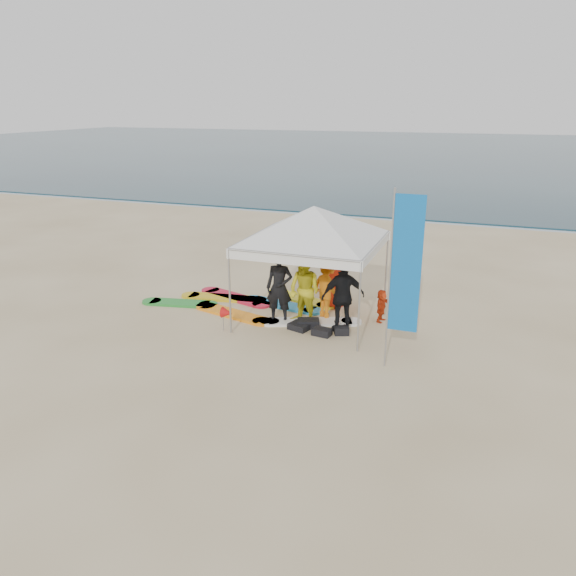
# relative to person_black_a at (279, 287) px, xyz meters

# --- Properties ---
(ground) EXTENTS (120.00, 120.00, 0.00)m
(ground) POSITION_rel_person_black_a_xyz_m (-0.21, -3.28, -0.95)
(ground) COLOR beige
(ground) RESTS_ON ground
(ocean) EXTENTS (160.00, 84.00, 0.08)m
(ocean) POSITION_rel_person_black_a_xyz_m (-0.21, 56.72, -0.91)
(ocean) COLOR #0C2633
(ocean) RESTS_ON ground
(shoreline_foam) EXTENTS (160.00, 1.20, 0.01)m
(shoreline_foam) POSITION_rel_person_black_a_xyz_m (-0.21, 14.92, -0.95)
(shoreline_foam) COLOR silver
(shoreline_foam) RESTS_ON ground
(person_black_a) EXTENTS (0.75, 0.55, 1.90)m
(person_black_a) POSITION_rel_person_black_a_xyz_m (0.00, 0.00, 0.00)
(person_black_a) COLOR black
(person_black_a) RESTS_ON ground
(person_yellow) EXTENTS (1.10, 0.99, 1.86)m
(person_yellow) POSITION_rel_person_black_a_xyz_m (0.68, 0.03, -0.02)
(person_yellow) COLOR yellow
(person_yellow) RESTS_ON ground
(person_orange_a) EXTENTS (1.27, 1.16, 1.72)m
(person_orange_a) POSITION_rel_person_black_a_xyz_m (1.11, 0.65, -0.09)
(person_orange_a) COLOR orange
(person_orange_a) RESTS_ON ground
(person_black_b) EXTENTS (1.18, 0.97, 1.88)m
(person_black_b) POSITION_rel_person_black_a_xyz_m (1.73, -0.10, -0.01)
(person_black_b) COLOR black
(person_black_b) RESTS_ON ground
(person_orange_b) EXTENTS (0.94, 0.72, 1.71)m
(person_orange_b) POSITION_rel_person_black_a_xyz_m (1.03, 1.57, -0.09)
(person_orange_b) COLOR red
(person_orange_b) RESTS_ON ground
(person_seated) EXTENTS (0.37, 0.84, 0.88)m
(person_seated) POSITION_rel_person_black_a_xyz_m (2.51, 0.94, -0.51)
(person_seated) COLOR red
(person_seated) RESTS_ON ground
(canopy_tent) EXTENTS (4.60, 4.60, 3.47)m
(canopy_tent) POSITION_rel_person_black_a_xyz_m (0.75, 0.51, 2.08)
(canopy_tent) COLOR #A5A5A8
(canopy_tent) RESTS_ON ground
(feather_flag) EXTENTS (0.65, 0.04, 3.91)m
(feather_flag) POSITION_rel_person_black_a_xyz_m (3.41, -1.66, 1.36)
(feather_flag) COLOR #A5A5A8
(feather_flag) RESTS_ON ground
(marker_pennant) EXTENTS (0.28, 0.28, 0.64)m
(marker_pennant) POSITION_rel_person_black_a_xyz_m (-0.99, -1.08, -0.45)
(marker_pennant) COLOR #A5A5A8
(marker_pennant) RESTS_ON ground
(gear_pile) EXTENTS (1.61, 0.82, 0.22)m
(gear_pile) POSITION_rel_person_black_a_xyz_m (1.04, -0.28, -0.85)
(gear_pile) COLOR black
(gear_pile) RESTS_ON ground
(surfboard_spread) EXTENTS (5.96, 2.92, 0.07)m
(surfboard_spread) POSITION_rel_person_black_a_xyz_m (-1.12, 0.81, -0.91)
(surfboard_spread) COLOR orange
(surfboard_spread) RESTS_ON ground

